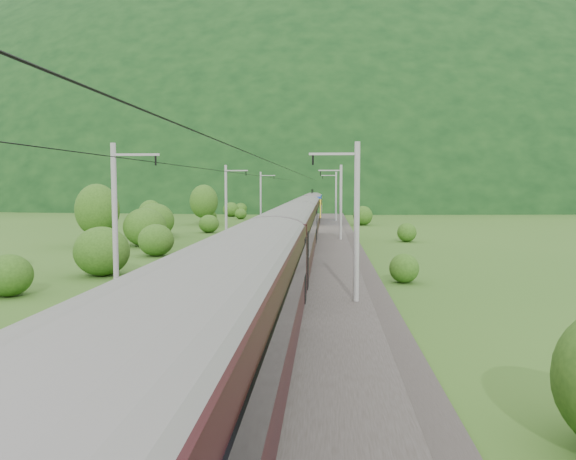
{
  "coord_description": "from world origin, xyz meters",
  "views": [
    {
      "loc": [
        4.7,
        -28.15,
        6.17
      ],
      "look_at": [
        1.65,
        15.97,
        2.6
      ],
      "focal_mm": 35.0,
      "sensor_mm": 36.0,
      "label": 1
    }
  ],
  "objects": [
    {
      "name": "vegetation_right",
      "position": [
        12.22,
        -4.33,
        1.47
      ],
      "size": [
        7.25,
        98.57,
        3.22
      ],
      "color": "#234813",
      "rests_on": "ground"
    },
    {
      "name": "ground",
      "position": [
        0.0,
        0.0,
        0.0
      ],
      "size": [
        600.0,
        600.0,
        0.0
      ],
      "primitive_type": "plane",
      "color": "#2C5219",
      "rests_on": "ground"
    },
    {
      "name": "track_right",
      "position": [
        2.4,
        10.0,
        0.37
      ],
      "size": [
        2.4,
        220.0,
        0.27
      ],
      "color": "brown",
      "rests_on": "railbed"
    },
    {
      "name": "train",
      "position": [
        2.4,
        -4.75,
        3.55
      ],
      "size": [
        3.0,
        142.97,
        5.21
      ],
      "color": "black",
      "rests_on": "ground"
    },
    {
      "name": "mountain_main",
      "position": [
        0.0,
        260.0,
        0.0
      ],
      "size": [
        504.0,
        360.0,
        244.0
      ],
      "primitive_type": "ellipsoid",
      "color": "black",
      "rests_on": "ground"
    },
    {
      "name": "track_left",
      "position": [
        -2.4,
        10.0,
        0.37
      ],
      "size": [
        2.4,
        220.0,
        0.27
      ],
      "color": "brown",
      "rests_on": "railbed"
    },
    {
      "name": "catenary_left",
      "position": [
        -6.12,
        32.0,
        4.5
      ],
      "size": [
        2.54,
        192.28,
        8.0
      ],
      "color": "gray",
      "rests_on": "railbed"
    },
    {
      "name": "signal",
      "position": [
        -3.51,
        57.44,
        1.43
      ],
      "size": [
        0.21,
        0.21,
        1.92
      ],
      "color": "black",
      "rests_on": "railbed"
    },
    {
      "name": "catenary_right",
      "position": [
        6.12,
        32.0,
        4.5
      ],
      "size": [
        2.54,
        192.28,
        8.0
      ],
      "color": "gray",
      "rests_on": "railbed"
    },
    {
      "name": "hazard_post_near",
      "position": [
        0.0,
        44.02,
        1.14
      ],
      "size": [
        0.18,
        0.18,
        1.69
      ],
      "primitive_type": "cylinder",
      "color": "red",
      "rests_on": "railbed"
    },
    {
      "name": "hazard_post_far",
      "position": [
        0.49,
        49.79,
        1.05
      ],
      "size": [
        0.16,
        0.16,
        1.5
      ],
      "primitive_type": "cylinder",
      "color": "red",
      "rests_on": "railbed"
    },
    {
      "name": "railbed",
      "position": [
        0.0,
        10.0,
        0.15
      ],
      "size": [
        14.0,
        220.0,
        0.3
      ],
      "primitive_type": "cube",
      "color": "#38332D",
      "rests_on": "ground"
    },
    {
      "name": "mountain_ridge",
      "position": [
        -120.0,
        300.0,
        0.0
      ],
      "size": [
        336.0,
        280.0,
        132.0
      ],
      "primitive_type": "ellipsoid",
      "color": "black",
      "rests_on": "ground"
    },
    {
      "name": "vegetation_left",
      "position": [
        -15.04,
        11.01,
        2.53
      ],
      "size": [
        13.18,
        147.51,
        6.73
      ],
      "color": "#234813",
      "rests_on": "ground"
    },
    {
      "name": "overhead_wires",
      "position": [
        0.0,
        10.0,
        7.1
      ],
      "size": [
        4.83,
        198.0,
        0.03
      ],
      "color": "black",
      "rests_on": "ground"
    }
  ]
}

